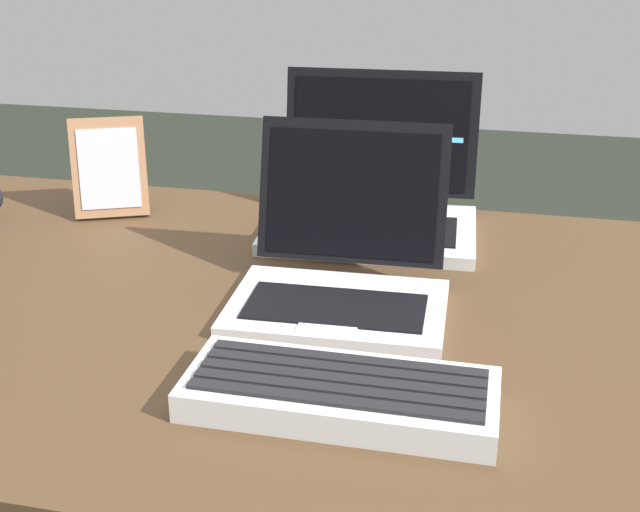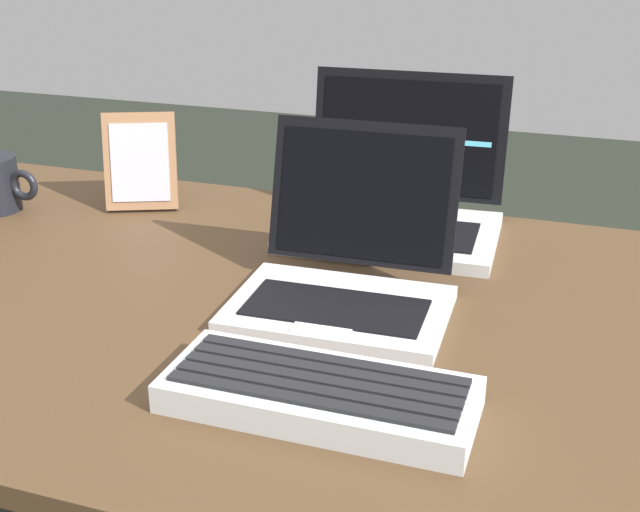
% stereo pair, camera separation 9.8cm
% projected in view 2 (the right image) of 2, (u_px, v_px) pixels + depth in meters
% --- Properties ---
extents(desk, '(1.79, 0.83, 0.75)m').
position_uv_depth(desk, '(369.00, 395.00, 1.07)').
color(desk, '#4B3520').
rests_on(desk, ground).
extents(laptop_front, '(0.27, 0.25, 0.21)m').
position_uv_depth(laptop_front, '(346.00, 272.00, 1.04)').
color(laptop_front, silver).
rests_on(laptop_front, desk).
extents(laptop_rear, '(0.33, 0.27, 0.23)m').
position_uv_depth(laptop_rear, '(396.00, 203.00, 1.28)').
color(laptop_rear, silver).
rests_on(laptop_rear, desk).
extents(external_keyboard, '(0.31, 0.13, 0.04)m').
position_uv_depth(external_keyboard, '(319.00, 394.00, 0.83)').
color(external_keyboard, silver).
rests_on(external_keyboard, desk).
extents(photo_frame, '(0.13, 0.09, 0.16)m').
position_uv_depth(photo_frame, '(140.00, 162.00, 1.37)').
color(photo_frame, '#956845').
rests_on(photo_frame, desk).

